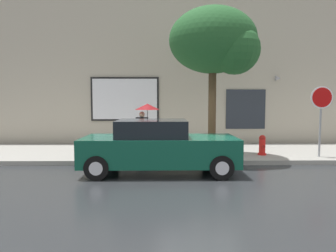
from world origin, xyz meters
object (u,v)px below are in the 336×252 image
fire_hydrant (262,145)px  street_tree (217,43)px  parked_car (158,147)px  pedestrian_with_umbrella (146,114)px  stop_sign (321,107)px

fire_hydrant → street_tree: street_tree is taller
parked_car → street_tree: bearing=42.0°
fire_hydrant → street_tree: 3.90m
pedestrian_with_umbrella → fire_hydrant: bearing=-7.3°
fire_hydrant → pedestrian_with_umbrella: size_ratio=0.39×
street_tree → pedestrian_with_umbrella: bearing=162.4°
parked_car → fire_hydrant: size_ratio=6.10×
parked_car → stop_sign: (5.48, 1.60, 1.11)m
fire_hydrant → pedestrian_with_umbrella: (-4.15, 0.53, 1.08)m
stop_sign → parked_car: bearing=-163.7°
street_tree → stop_sign: street_tree is taller
parked_car → fire_hydrant: parked_car is taller
street_tree → fire_hydrant: bearing=8.3°
pedestrian_with_umbrella → stop_sign: (5.99, -0.94, 0.27)m
fire_hydrant → street_tree: bearing=-171.7°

